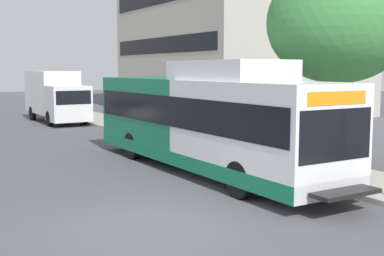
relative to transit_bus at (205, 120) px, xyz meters
The scene contains 6 objects.
ground_plane 5.70m from the transit_bus, 138.69° to the left, with size 120.00×120.00×0.00m, color #4C4C51.
sidewalk_curb 3.70m from the transit_bus, 28.62° to the left, with size 3.00×56.00×0.14m, color #A8A399.
transit_bus is the anchor object (origin of this frame).
street_tree_near_stop 5.54m from the transit_bus, 25.22° to the right, with size 4.80×4.80×6.84m.
box_truck_background 17.94m from the transit_bus, 89.46° to the left, with size 2.32×7.01×3.25m.
lattice_comm_tower 35.90m from the transit_bus, 58.71° to the left, with size 1.10×1.10×24.08m.
Camera 1 is at (-4.79, -9.48, 3.39)m, focal length 46.80 mm.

